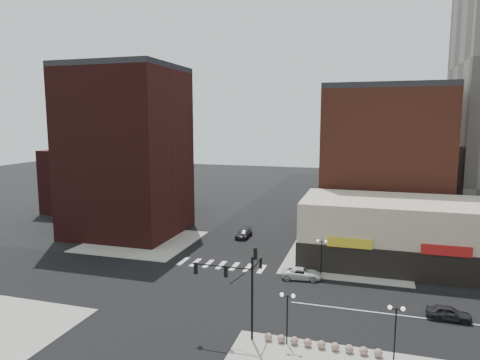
% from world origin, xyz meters
% --- Properties ---
extents(ground, '(240.00, 240.00, 0.00)m').
position_xyz_m(ground, '(0.00, 0.00, 0.00)').
color(ground, black).
rests_on(ground, ground).
extents(road_ew, '(200.00, 14.00, 0.02)m').
position_xyz_m(road_ew, '(0.00, 0.00, 0.01)').
color(road_ew, black).
rests_on(road_ew, ground).
extents(road_ns, '(14.00, 200.00, 0.02)m').
position_xyz_m(road_ns, '(0.00, 0.00, 0.01)').
color(road_ns, black).
rests_on(road_ns, ground).
extents(sidewalk_nw, '(15.00, 15.00, 0.12)m').
position_xyz_m(sidewalk_nw, '(-14.50, 14.50, 0.06)').
color(sidewalk_nw, gray).
rests_on(sidewalk_nw, ground).
extents(sidewalk_ne, '(15.00, 15.00, 0.12)m').
position_xyz_m(sidewalk_ne, '(14.50, 14.50, 0.06)').
color(sidewalk_ne, gray).
rests_on(sidewalk_ne, ground).
extents(building_nw, '(16.00, 15.00, 25.00)m').
position_xyz_m(building_nw, '(-19.00, 18.50, 12.50)').
color(building_nw, '#381312').
rests_on(building_nw, ground).
extents(building_nw_low, '(20.00, 18.00, 12.00)m').
position_xyz_m(building_nw_low, '(-32.00, 34.00, 6.00)').
color(building_nw_low, '#381312').
rests_on(building_nw_low, ground).
extents(building_ne_midrise, '(18.00, 15.00, 22.00)m').
position_xyz_m(building_ne_midrise, '(19.00, 29.50, 11.00)').
color(building_ne_midrise, brown).
rests_on(building_ne_midrise, ground).
extents(building_ne_row, '(24.20, 12.20, 8.00)m').
position_xyz_m(building_ne_row, '(21.00, 15.00, 3.30)').
color(building_ne_row, beige).
rests_on(building_ne_row, ground).
extents(traffic_signal, '(5.59, 3.09, 7.77)m').
position_xyz_m(traffic_signal, '(7.24, -7.83, 4.96)').
color(traffic_signal, black).
rests_on(traffic_signal, ground).
extents(street_lamp_se_a, '(1.22, 0.32, 4.16)m').
position_xyz_m(street_lamp_se_a, '(11.00, -8.00, 3.29)').
color(street_lamp_se_a, black).
rests_on(street_lamp_se_a, sidewalk_se).
extents(street_lamp_se_b, '(1.22, 0.32, 4.16)m').
position_xyz_m(street_lamp_se_b, '(19.00, -8.00, 3.29)').
color(street_lamp_se_b, black).
rests_on(street_lamp_se_b, sidewalk_se).
extents(street_lamp_ne, '(1.22, 0.32, 4.16)m').
position_xyz_m(street_lamp_ne, '(12.00, 8.00, 3.29)').
color(street_lamp_ne, black).
rests_on(street_lamp_ne, sidewalk_ne).
extents(bollard_row, '(9.03, 0.63, 0.63)m').
position_xyz_m(bollard_row, '(13.70, -8.00, 0.44)').
color(bollard_row, gray).
rests_on(bollard_row, sidewalk_se).
extents(white_suv, '(4.70, 2.60, 1.24)m').
position_xyz_m(white_suv, '(10.01, 6.50, 0.62)').
color(white_suv, silver).
rests_on(white_suv, ground).
extents(dark_sedan_east, '(3.82, 1.66, 1.28)m').
position_xyz_m(dark_sedan_east, '(24.03, 0.34, 0.64)').
color(dark_sedan_east, black).
rests_on(dark_sedan_east, ground).
extents(dark_sedan_north, '(1.81, 4.43, 1.28)m').
position_xyz_m(dark_sedan_north, '(-0.87, 20.90, 0.64)').
color(dark_sedan_north, black).
rests_on(dark_sedan_north, ground).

